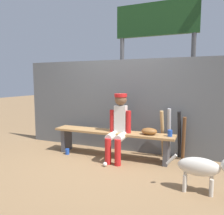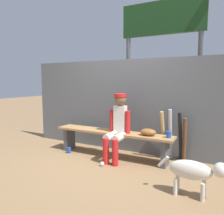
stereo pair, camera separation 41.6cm
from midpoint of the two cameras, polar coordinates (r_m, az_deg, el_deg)
name	(u,v)px [view 1 (the left image)]	position (r m, az deg, el deg)	size (l,w,h in m)	color
ground_plane	(112,157)	(4.37, -2.79, -12.39)	(30.00, 30.00, 0.00)	olive
chainlink_fence	(121,106)	(4.60, -0.35, 0.46)	(4.46, 0.03, 1.86)	#595E63
dugout_bench	(112,137)	(4.27, -2.82, -7.57)	(2.33, 0.36, 0.49)	#AD7F4C
player_seated	(118,124)	(4.03, -1.32, -4.25)	(0.41, 0.55, 1.21)	silver
baseball_glove	(149,131)	(3.98, 6.50, -6.05)	(0.28, 0.20, 0.12)	brown
bat_wood_tan	(163,134)	(4.25, 10.03, -6.73)	(0.06, 0.06, 0.91)	tan
bat_aluminum_silver	(169,133)	(4.30, 11.65, -6.39)	(0.06, 0.06, 0.93)	#B7B7BC
bat_aluminum_black	(179,135)	(4.23, 14.10, -6.85)	(0.06, 0.06, 0.92)	black
bat_wood_dark	(184,139)	(4.20, 15.07, -7.68)	(0.06, 0.06, 0.80)	brown
baseball	(105,164)	(3.91, -4.94, -14.22)	(0.07, 0.07, 0.07)	white
cup_on_ground	(67,152)	(4.61, -13.90, -10.86)	(0.08, 0.08, 0.11)	#1E47AD
cup_on_bench	(170,133)	(3.91, 11.59, -6.46)	(0.08, 0.08, 0.11)	#1E47AD
scoreboard	(159,38)	(5.45, 9.59, 17.05)	(2.17, 0.27, 3.46)	#3F3F42
dog	(203,168)	(3.09, 18.60, -14.35)	(0.84, 0.20, 0.49)	beige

